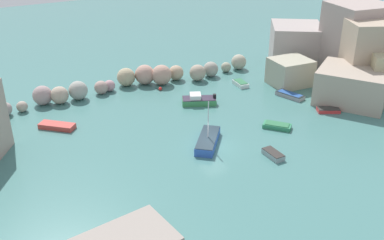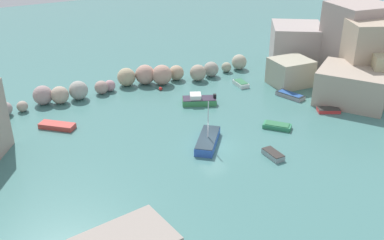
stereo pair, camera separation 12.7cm
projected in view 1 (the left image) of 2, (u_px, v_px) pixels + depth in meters
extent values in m
plane|color=#457A76|center=(214.00, 146.00, 44.68)|extent=(160.00, 160.00, 0.00)
cube|color=#A89A95|center=(295.00, 45.00, 65.65)|extent=(10.00, 10.13, 6.12)
cube|color=tan|center=(376.00, 55.00, 56.78)|extent=(10.13, 8.92, 8.99)
cube|color=tan|center=(352.00, 86.00, 53.84)|extent=(10.33, 10.58, 4.18)
cube|color=#ACA891|center=(290.00, 72.00, 59.09)|extent=(5.34, 4.80, 3.52)
cube|color=#A8958D|center=(355.00, 41.00, 60.22)|extent=(8.28, 7.74, 10.23)
cube|color=#B19D94|center=(369.00, 41.00, 66.42)|extent=(8.36, 8.59, 6.79)
sphere|color=#A08F8D|center=(5.00, 109.00, 50.81)|extent=(1.60, 1.60, 1.60)
sphere|color=#AF9F90|center=(22.00, 107.00, 51.80)|extent=(1.29, 1.29, 1.29)
sphere|color=#A28A89|center=(43.00, 95.00, 53.42)|extent=(2.37, 2.37, 2.37)
sphere|color=#B3A08D|center=(60.00, 95.00, 53.72)|extent=(2.17, 2.17, 2.17)
sphere|color=#A0A199|center=(78.00, 90.00, 54.86)|extent=(2.35, 2.35, 2.35)
sphere|color=tan|center=(101.00, 87.00, 56.54)|extent=(1.74, 1.74, 1.74)
sphere|color=#B58A91|center=(109.00, 86.00, 57.44)|extent=(1.47, 1.47, 1.47)
sphere|color=tan|center=(126.00, 77.00, 58.92)|extent=(2.43, 2.43, 2.43)
sphere|color=tan|center=(145.00, 75.00, 59.43)|extent=(2.66, 2.66, 2.66)
sphere|color=tan|center=(162.00, 75.00, 59.29)|extent=(2.70, 2.70, 2.70)
sphere|color=tan|center=(176.00, 73.00, 60.95)|extent=(2.06, 2.06, 2.06)
sphere|color=tan|center=(198.00, 73.00, 60.68)|extent=(2.25, 2.25, 2.25)
sphere|color=#9D978B|center=(211.00, 69.00, 62.21)|extent=(2.10, 2.10, 2.10)
sphere|color=#9C9B83|center=(226.00, 67.00, 63.92)|extent=(1.45, 1.45, 1.45)
sphere|color=#AAA48E|center=(239.00, 62.00, 64.90)|extent=(2.19, 2.19, 2.19)
sphere|color=red|center=(160.00, 89.00, 57.86)|extent=(0.47, 0.47, 0.47)
cube|color=#315AB9|center=(208.00, 141.00, 44.82)|extent=(4.80, 5.20, 0.82)
cube|color=#1B2C37|center=(208.00, 137.00, 44.63)|extent=(4.70, 5.10, 0.06)
cylinder|color=silver|center=(208.00, 120.00, 43.77)|extent=(0.10, 0.10, 3.94)
cube|color=#89989B|center=(273.00, 155.00, 42.70)|extent=(1.08, 2.34, 0.50)
cube|color=#2F2B28|center=(273.00, 152.00, 42.58)|extent=(1.06, 2.30, 0.06)
cube|color=white|center=(241.00, 84.00, 59.35)|extent=(1.50, 2.58, 0.53)
cube|color=#2D7047|center=(241.00, 82.00, 59.22)|extent=(1.27, 2.20, 0.08)
cube|color=#3D8B4F|center=(199.00, 101.00, 53.91)|extent=(4.47, 3.37, 0.72)
cube|color=#2D2435|center=(199.00, 98.00, 53.74)|extent=(4.38, 3.30, 0.06)
cube|color=silver|center=(195.00, 96.00, 53.59)|extent=(1.84, 1.95, 0.60)
cube|color=black|center=(215.00, 96.00, 53.75)|extent=(0.51, 0.55, 0.50)
cube|color=#2D7E56|center=(277.00, 126.00, 48.19)|extent=(2.97, 3.14, 0.46)
cube|color=#2D7047|center=(277.00, 124.00, 48.07)|extent=(2.53, 2.67, 0.08)
cube|color=gray|center=(290.00, 95.00, 55.81)|extent=(2.26, 3.85, 0.47)
cube|color=#222B2E|center=(290.00, 94.00, 55.69)|extent=(2.22, 3.77, 0.06)
cube|color=#234C93|center=(290.00, 93.00, 55.69)|extent=(1.92, 3.27, 0.08)
cube|color=#C34038|center=(57.00, 126.00, 48.10)|extent=(3.78, 3.63, 0.56)
cube|color=red|center=(328.00, 110.00, 51.95)|extent=(2.86, 2.34, 0.41)
cube|color=#312F2C|center=(329.00, 108.00, 51.84)|extent=(2.81, 2.29, 0.06)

